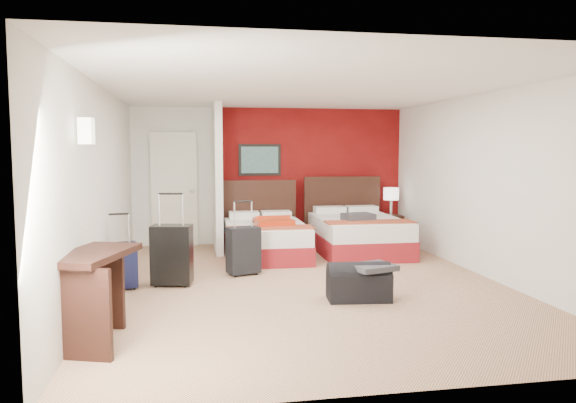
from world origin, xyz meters
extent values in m
plane|color=tan|center=(0.00, 0.00, 0.00)|extent=(6.50, 6.50, 0.00)
cube|color=silver|center=(0.00, 3.25, 1.25)|extent=(5.00, 0.04, 2.50)
cube|color=silver|center=(-2.50, 0.00, 1.25)|extent=(0.04, 6.50, 2.50)
cube|color=black|center=(-0.20, 3.19, 1.55)|extent=(0.78, 0.03, 0.58)
cube|color=white|center=(-2.38, -1.50, 1.90)|extent=(0.12, 0.20, 0.24)
cube|color=maroon|center=(0.75, 3.23, 1.25)|extent=(3.50, 0.04, 2.50)
cube|color=silver|center=(-1.00, 2.61, 1.25)|extent=(0.12, 1.20, 2.50)
cube|color=silver|center=(-1.75, 3.20, 1.02)|extent=(0.82, 0.06, 2.05)
cube|color=white|center=(-0.27, 1.86, 0.27)|extent=(1.30, 1.84, 0.55)
cube|color=silver|center=(1.32, 1.98, 0.29)|extent=(1.41, 1.99, 0.59)
cube|color=#AE2C0E|center=(-0.17, 1.76, 0.60)|extent=(0.65, 0.85, 0.10)
cube|color=#3A3A3F|center=(1.22, 1.68, 0.65)|extent=(0.52, 0.44, 0.11)
cube|color=black|center=(2.18, 2.75, 0.27)|extent=(0.39, 0.39, 0.53)
cylinder|color=white|center=(2.18, 2.75, 0.79)|extent=(0.35, 0.35, 0.50)
cube|color=black|center=(-1.70, 0.22, 0.37)|extent=(0.55, 0.40, 0.75)
cube|color=black|center=(-0.74, 0.66, 0.32)|extent=(0.49, 0.38, 0.63)
cube|color=black|center=(-2.32, 0.11, 0.28)|extent=(0.45, 0.33, 0.55)
cube|color=black|center=(0.45, -0.86, 0.18)|extent=(0.75, 0.45, 0.36)
cube|color=#3C3C42|center=(0.60, -0.91, 0.39)|extent=(0.56, 0.51, 0.06)
cube|color=black|center=(-2.31, -1.80, 0.42)|extent=(0.79, 1.10, 0.83)
camera|label=1|loc=(-1.43, -6.81, 1.72)|focal=34.09mm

